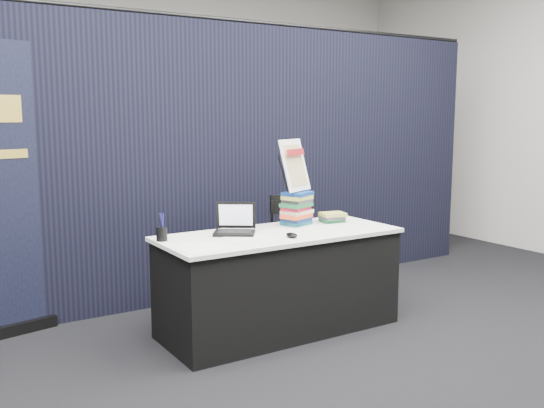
{
  "coord_description": "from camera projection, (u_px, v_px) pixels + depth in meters",
  "views": [
    {
      "loc": [
        -2.39,
        -3.14,
        1.62
      ],
      "look_at": [
        -0.06,
        0.55,
        0.97
      ],
      "focal_mm": 40.0,
      "sensor_mm": 36.0,
      "label": 1
    }
  ],
  "objects": [
    {
      "name": "info_sign",
      "position": [
        295.0,
        166.0,
        4.75
      ],
      "size": [
        0.33,
        0.24,
        0.42
      ],
      "rotation": [
        0.0,
        0.0,
        0.44
      ],
      "color": "black",
      "rests_on": "book_stack_tall"
    },
    {
      "name": "floor",
      "position": [
        323.0,
        353.0,
        4.13
      ],
      "size": [
        8.0,
        8.0,
        0.0
      ],
      "primitive_type": "plane",
      "color": "black",
      "rests_on": "ground"
    },
    {
      "name": "book_stack_short",
      "position": [
        332.0,
        217.0,
        4.9
      ],
      "size": [
        0.21,
        0.17,
        0.08
      ],
      "rotation": [
        0.0,
        0.0,
        -0.18
      ],
      "color": "#1B6737",
      "rests_on": "display_table"
    },
    {
      "name": "stacking_chair",
      "position": [
        302.0,
        245.0,
        5.12
      ],
      "size": [
        0.47,
        0.48,
        0.94
      ],
      "rotation": [
        0.0,
        0.0,
        -0.12
      ],
      "color": "black",
      "rests_on": "floor"
    },
    {
      "name": "book_stack_tall",
      "position": [
        297.0,
        208.0,
        4.77
      ],
      "size": [
        0.26,
        0.23,
        0.26
      ],
      "rotation": [
        0.0,
        0.0,
        0.35
      ],
      "color": "#1C656D",
      "rests_on": "display_table"
    },
    {
      "name": "pen_cup",
      "position": [
        162.0,
        234.0,
        4.17
      ],
      "size": [
        0.08,
        0.08,
        0.1
      ],
      "primitive_type": "cylinder",
      "rotation": [
        0.0,
        0.0,
        0.12
      ],
      "color": "black",
      "rests_on": "display_table"
    },
    {
      "name": "drape_partition",
      "position": [
        214.0,
        162.0,
        5.29
      ],
      "size": [
        6.0,
        0.08,
        2.4
      ],
      "primitive_type": "cube",
      "color": "black",
      "rests_on": "floor"
    },
    {
      "name": "mouse",
      "position": [
        292.0,
        235.0,
        4.3
      ],
      "size": [
        0.08,
        0.12,
        0.03
      ],
      "primitive_type": "ellipsoid",
      "rotation": [
        0.0,
        0.0,
        -0.11
      ],
      "color": "black",
      "rests_on": "display_table"
    },
    {
      "name": "laptop",
      "position": [
        232.0,
        226.0,
        4.43
      ],
      "size": [
        0.36,
        0.38,
        0.23
      ],
      "rotation": [
        0.0,
        0.0,
        -0.6
      ],
      "color": "black",
      "rests_on": "display_table"
    },
    {
      "name": "brochure_right",
      "position": [
        245.0,
        238.0,
        4.28
      ],
      "size": [
        0.33,
        0.24,
        0.0
      ],
      "primitive_type": "cube",
      "rotation": [
        0.0,
        0.0,
        0.08
      ],
      "color": "white",
      "rests_on": "display_table"
    },
    {
      "name": "display_table",
      "position": [
        279.0,
        281.0,
        4.54
      ],
      "size": [
        1.8,
        0.75,
        0.75
      ],
      "color": "black",
      "rests_on": "floor"
    },
    {
      "name": "brochure_mid",
      "position": [
        201.0,
        245.0,
        4.05
      ],
      "size": [
        0.33,
        0.31,
        0.0
      ],
      "primitive_type": "cube",
      "rotation": [
        0.0,
        0.0,
        -0.64
      ],
      "color": "white",
      "rests_on": "display_table"
    },
    {
      "name": "wall_back",
      "position": [
        122.0,
        103.0,
        7.22
      ],
      "size": [
        8.0,
        0.02,
        3.5
      ],
      "primitive_type": "cube",
      "color": "beige",
      "rests_on": "floor"
    },
    {
      "name": "brochure_left",
      "position": [
        206.0,
        248.0,
        3.95
      ],
      "size": [
        0.36,
        0.27,
        0.0
      ],
      "primitive_type": "cube",
      "rotation": [
        0.0,
        0.0,
        0.14
      ],
      "color": "white",
      "rests_on": "display_table"
    }
  ]
}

